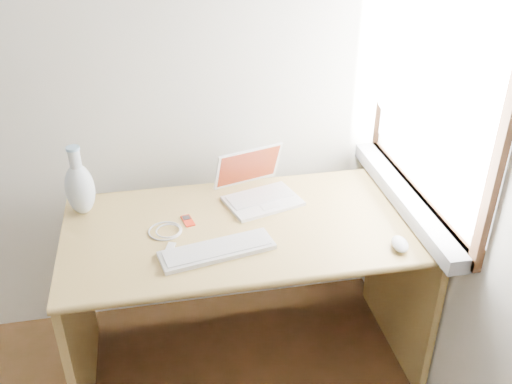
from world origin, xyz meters
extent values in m
cube|color=white|center=(1.75, 1.30, 1.32)|extent=(0.01, 0.90, 1.00)
cube|color=gray|center=(1.69, 1.30, 0.79)|extent=(0.10, 0.96, 0.06)
cube|color=white|center=(1.67, 1.30, 1.35)|extent=(0.02, 0.84, 0.92)
cube|color=tan|center=(1.03, 1.29, 0.73)|extent=(1.41, 0.71, 0.03)
cube|color=tan|center=(0.34, 1.29, 0.36)|extent=(0.03, 0.67, 0.72)
cube|color=tan|center=(1.72, 1.29, 0.36)|extent=(0.03, 0.67, 0.72)
cube|color=tan|center=(1.03, 1.62, 0.48)|extent=(1.35, 0.03, 0.48)
cube|color=white|center=(1.13, 1.43, 0.75)|extent=(0.34, 0.28, 0.01)
cube|color=silver|center=(1.13, 1.43, 0.76)|extent=(0.29, 0.18, 0.00)
cube|color=white|center=(1.13, 1.54, 0.85)|extent=(0.30, 0.15, 0.19)
cube|color=maroon|center=(1.13, 1.54, 0.85)|extent=(0.28, 0.13, 0.16)
cube|color=silver|center=(0.90, 1.12, 0.76)|extent=(0.43, 0.21, 0.02)
cube|color=silver|center=(0.90, 1.12, 0.77)|extent=(0.40, 0.17, 0.00)
ellipsoid|color=white|center=(1.56, 1.02, 0.76)|extent=(0.08, 0.11, 0.04)
cube|color=red|center=(0.81, 1.35, 0.75)|extent=(0.05, 0.09, 0.01)
cube|color=black|center=(0.81, 1.35, 0.75)|extent=(0.03, 0.03, 0.00)
torus|color=silver|center=(0.72, 1.29, 0.75)|extent=(0.16, 0.16, 0.01)
cube|color=silver|center=(0.73, 1.17, 0.75)|extent=(0.05, 0.08, 0.01)
ellipsoid|color=silver|center=(0.40, 1.49, 0.86)|extent=(0.11, 0.11, 0.22)
cylinder|color=silver|center=(0.40, 1.49, 0.99)|extent=(0.05, 0.05, 0.09)
cylinder|color=#92C1E9|center=(0.40, 1.49, 1.03)|extent=(0.05, 0.05, 0.01)
camera|label=1|loc=(0.72, -0.55, 1.98)|focal=40.00mm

